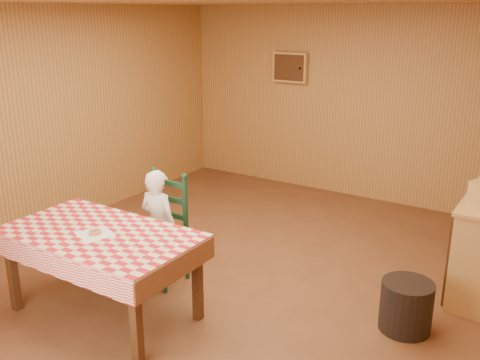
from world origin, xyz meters
name	(u,v)px	position (x,y,z in m)	size (l,w,h in m)	color
ground	(229,276)	(0.00, 0.00, 0.00)	(6.00, 6.00, 0.00)	brown
cabin_walls	(258,86)	(0.00, 0.53, 1.83)	(5.10, 6.05, 2.65)	#B88242
dining_table	(101,241)	(-0.52, -1.15, 0.69)	(1.66, 0.96, 0.77)	#4C2914
ladder_chair	(163,230)	(-0.52, -0.36, 0.50)	(0.44, 0.40, 1.08)	black
seated_child	(159,227)	(-0.52, -0.42, 0.56)	(0.41, 0.27, 1.12)	white
napkin	(95,234)	(-0.52, -1.20, 0.77)	(0.26, 0.26, 0.00)	white
donut	(95,232)	(-0.52, -1.20, 0.79)	(0.10, 0.10, 0.03)	#BD7944
storage_bin	(406,306)	(1.73, 0.02, 0.21)	(0.42, 0.42, 0.42)	black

